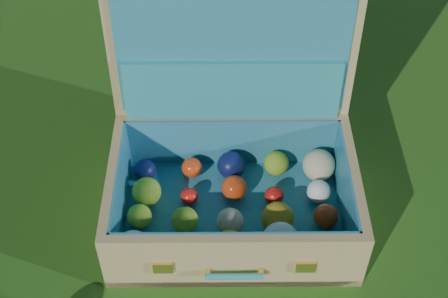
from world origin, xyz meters
TOP-DOWN VIEW (x-y plane):
  - ground at (0.00, 0.00)m, footprint 60.00×60.00m
  - suitcase at (-0.18, 0.22)m, footprint 0.77×0.67m

SIDE VIEW (x-z plane):
  - ground at x=0.00m, z-range 0.00..0.00m
  - suitcase at x=-0.18m, z-range -0.14..0.50m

